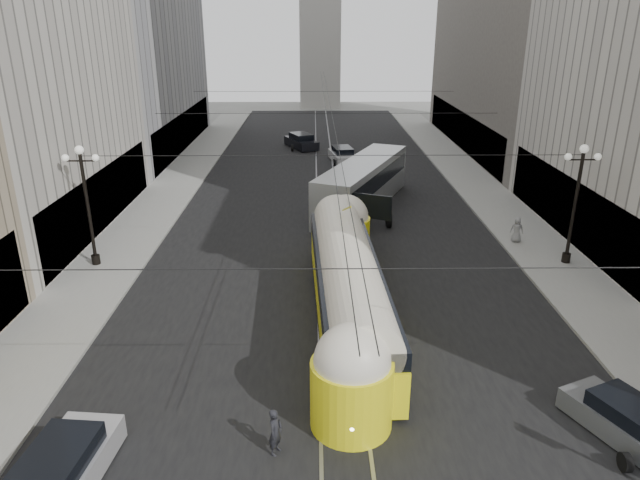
{
  "coord_description": "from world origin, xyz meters",
  "views": [
    {
      "loc": [
        -0.93,
        -10.1,
        12.25
      ],
      "look_at": [
        -0.7,
        12.11,
        3.72
      ],
      "focal_mm": 32.0,
      "sensor_mm": 36.0,
      "label": 1
    }
  ],
  "objects_px": {
    "city_bus": "(363,183)",
    "sedan_grey": "(628,422)",
    "pedestrian_crossing_a": "(276,432)",
    "pedestrian_sidewalk_right": "(517,230)",
    "sedan_silver": "(61,471)",
    "streetcar": "(348,282)"
  },
  "relations": [
    {
      "from": "streetcar",
      "to": "city_bus",
      "type": "xyz_separation_m",
      "value": [
        1.97,
        16.29,
        -0.01
      ]
    },
    {
      "from": "sedan_grey",
      "to": "pedestrian_sidewalk_right",
      "type": "relative_size",
      "value": 2.96
    },
    {
      "from": "sedan_grey",
      "to": "sedan_silver",
      "type": "bearing_deg",
      "value": -173.39
    },
    {
      "from": "pedestrian_crossing_a",
      "to": "sedan_grey",
      "type": "bearing_deg",
      "value": -62.95
    },
    {
      "from": "sedan_grey",
      "to": "pedestrian_sidewalk_right",
      "type": "bearing_deg",
      "value": 82.96
    },
    {
      "from": "city_bus",
      "to": "sedan_grey",
      "type": "distance_m",
      "value": 24.88
    },
    {
      "from": "city_bus",
      "to": "sedan_grey",
      "type": "height_order",
      "value": "city_bus"
    },
    {
      "from": "pedestrian_crossing_a",
      "to": "city_bus",
      "type": "bearing_deg",
      "value": 13.59
    },
    {
      "from": "streetcar",
      "to": "pedestrian_crossing_a",
      "type": "height_order",
      "value": "streetcar"
    },
    {
      "from": "pedestrian_crossing_a",
      "to": "pedestrian_sidewalk_right",
      "type": "relative_size",
      "value": 1.03
    },
    {
      "from": "sedan_silver",
      "to": "pedestrian_sidewalk_right",
      "type": "height_order",
      "value": "pedestrian_sidewalk_right"
    },
    {
      "from": "sedan_silver",
      "to": "pedestrian_crossing_a",
      "type": "height_order",
      "value": "pedestrian_crossing_a"
    },
    {
      "from": "city_bus",
      "to": "sedan_silver",
      "type": "bearing_deg",
      "value": -111.89
    },
    {
      "from": "sedan_silver",
      "to": "sedan_grey",
      "type": "height_order",
      "value": "sedan_silver"
    },
    {
      "from": "pedestrian_crossing_a",
      "to": "pedestrian_sidewalk_right",
      "type": "distance_m",
      "value": 21.64
    },
    {
      "from": "streetcar",
      "to": "sedan_silver",
      "type": "bearing_deg",
      "value": -131.18
    },
    {
      "from": "sedan_silver",
      "to": "pedestrian_sidewalk_right",
      "type": "relative_size",
      "value": 3.06
    },
    {
      "from": "city_bus",
      "to": "pedestrian_sidewalk_right",
      "type": "relative_size",
      "value": 8.82
    },
    {
      "from": "streetcar",
      "to": "pedestrian_sidewalk_right",
      "type": "xyz_separation_m",
      "value": [
        10.4,
        8.99,
        -0.89
      ]
    },
    {
      "from": "sedan_grey",
      "to": "pedestrian_crossing_a",
      "type": "relative_size",
      "value": 2.88
    },
    {
      "from": "sedan_silver",
      "to": "pedestrian_crossing_a",
      "type": "relative_size",
      "value": 2.98
    },
    {
      "from": "pedestrian_crossing_a",
      "to": "streetcar",
      "type": "bearing_deg",
      "value": 6.62
    }
  ]
}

